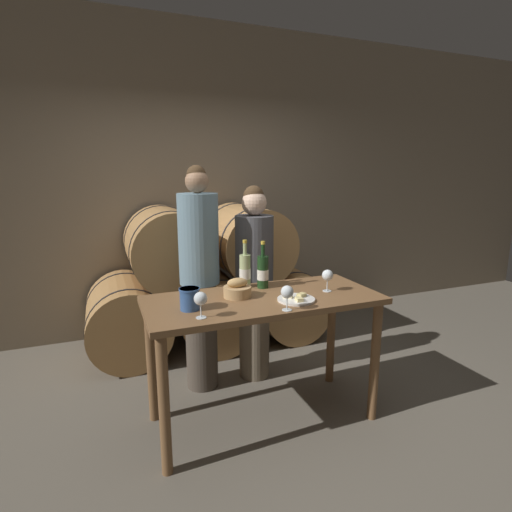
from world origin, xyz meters
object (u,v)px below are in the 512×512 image
person_left (200,278)px  bread_basket (237,290)px  cheese_plate (296,299)px  wine_glass_far_left (201,299)px  wine_glass_left (287,292)px  person_right (254,282)px  wine_glass_center (328,276)px  tasting_table (263,316)px  wine_bottle_red (263,272)px  blue_crock (190,298)px  wine_bottle_white (245,271)px

person_left → bread_basket: (0.12, -0.53, 0.04)m
bread_basket → cheese_plate: (0.33, -0.21, -0.04)m
wine_glass_far_left → wine_glass_left: bearing=-7.3°
person_right → wine_glass_center: 0.72m
tasting_table → bread_basket: bread_basket is taller
person_right → wine_glass_left: person_right is taller
wine_bottle_red → blue_crock: wine_bottle_red is taller
blue_crock → wine_glass_far_left: bearing=-80.1°
wine_bottle_white → cheese_plate: (0.20, -0.41, -0.11)m
person_right → bread_basket: size_ratio=8.65×
wine_glass_far_left → wine_glass_center: same height
person_right → wine_glass_far_left: size_ratio=10.43×
person_right → bread_basket: person_right is taller
wine_bottle_white → tasting_table: bearing=-83.2°
tasting_table → cheese_plate: 0.26m
bread_basket → wine_glass_far_left: 0.44m
person_right → wine_bottle_red: 0.44m
wine_glass_center → wine_glass_left: bearing=-150.1°
bread_basket → wine_bottle_white: bearing=57.5°
wine_bottle_white → blue_crock: (-0.47, -0.33, -0.05)m
wine_bottle_white → wine_glass_left: bearing=-83.6°
person_left → wine_bottle_white: person_left is taller
wine_glass_far_left → wine_bottle_red: bearing=37.5°
wine_bottle_white → blue_crock: wine_bottle_white is taller
tasting_table → wine_glass_far_left: 0.58m
person_left → wine_bottle_red: (0.36, -0.39, 0.11)m
wine_glass_far_left → cheese_plate: bearing=7.0°
wine_bottle_red → blue_crock: (-0.58, -0.27, -0.04)m
person_right → bread_basket: 0.63m
person_right → cheese_plate: (-0.00, -0.74, 0.08)m
bread_basket → wine_glass_left: size_ratio=1.21×
tasting_table → wine_glass_left: (0.03, -0.29, 0.24)m
blue_crock → wine_glass_center: size_ratio=0.87×
bread_basket → person_left: bearing=103.3°
bread_basket → blue_crock: bearing=-159.4°
wine_glass_left → wine_glass_far_left: bearing=172.7°
person_right → wine_bottle_red: size_ratio=4.77×
wine_bottle_red → wine_bottle_white: wine_bottle_white is taller
bread_basket → tasting_table: bearing=-23.2°
wine_bottle_white → cheese_plate: size_ratio=1.41×
wine_bottle_white → wine_glass_far_left: bearing=-132.2°
cheese_plate → wine_glass_left: bearing=-133.4°
blue_crock → wine_glass_left: (0.53, -0.23, 0.04)m
person_right → wine_glass_center: person_right is taller
person_right → person_left: bearing=-180.0°
person_right → wine_bottle_white: 0.43m
person_right → wine_glass_far_left: bearing=-128.1°
wine_glass_left → wine_bottle_red: bearing=84.4°
tasting_table → cheese_plate: size_ratio=6.41×
blue_crock → wine_glass_center: 0.96m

